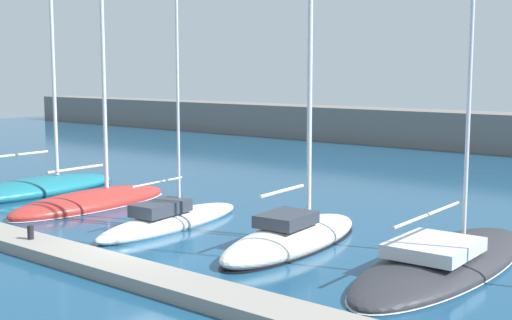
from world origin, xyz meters
The scene contains 8 objects.
ground_plane centered at (0.00, 0.00, 0.00)m, with size 120.00×120.00×0.00m, color navy.
dock_pier centered at (0.00, -1.99, 0.18)m, with size 32.57×1.43×0.36m, color gray.
sailboat_teal_nearest centered at (-12.20, 4.04, 0.29)m, with size 3.31×8.81×14.20m.
sailboat_red_second centered at (-7.62, 3.70, 0.29)m, with size 2.99×8.16×16.12m.
sailboat_white_third centered at (-2.27, 3.19, 0.28)m, with size 2.50×7.53×12.13m.
sailboat_ivory_fourth centered at (2.91, 3.69, 0.36)m, with size 2.88×7.61×13.58m.
sailboat_charcoal_fifth centered at (7.73, 4.62, 0.20)m, with size 3.42×10.34×18.14m.
dock_bollard centered at (-3.23, -1.99, 0.58)m, with size 0.20×0.20×0.44m, color black.
Camera 1 is at (15.91, -13.97, 5.67)m, focal length 48.48 mm.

